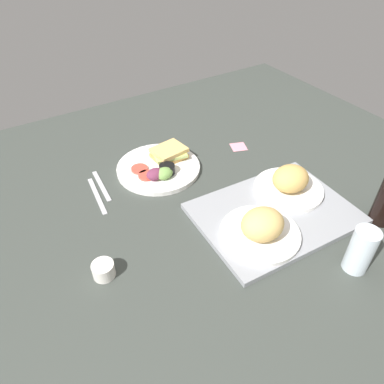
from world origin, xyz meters
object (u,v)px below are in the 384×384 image
Objects in this scene: sticky_note at (239,147)px; bread_plate_near at (290,183)px; bread_plate_far at (261,228)px; fork at (101,185)px; drinking_glass at (361,250)px; knife at (97,195)px; plate_with_salad at (161,166)px; serving_tray at (274,214)px; espresso_cup at (103,270)px.

bread_plate_near is at bearing 81.78° from sticky_note.
bread_plate_far is 1.28× the size of fork.
bread_plate_near is 22.56cm from bread_plate_far.
drinking_glass reaches higher than knife.
plate_with_salad is 2.21× the size of drinking_glass.
fork is at bearing -36.59° from bread_plate_near.
bread_plate_far is at bearing 35.59° from fork.
drinking_glass is (5.34, 29.88, 1.41)cm from bread_plate_near.
knife is (41.24, -36.39, -0.55)cm from serving_tray.
drinking_glass is 63.38cm from espresso_cup.
drinking_glass is at bearing 42.48° from knife.
knife reaches higher than sticky_note.
espresso_cup is 31.56cm from knife.
serving_tray is 50.91cm from espresso_cup.
bread_plate_far is 44.23cm from plate_with_salad.
sticky_note is (-24.48, -40.85, -5.09)cm from bread_plate_far.
plate_with_salad is at bearing 87.64° from fork.
fork is 3.04× the size of sticky_note.
drinking_glass reaches higher than bread_plate_far.
serving_tray is 55.00cm from knife.
bread_plate_near is at bearing -152.83° from bread_plate_far.
serving_tray reaches higher than knife.
bread_plate_near reaches higher than sticky_note.
sticky_note is at bearing -99.17° from drinking_glass.
bread_plate_near is at bearing 178.58° from espresso_cup.
bread_plate_far is (10.34, 5.52, 4.35)cm from serving_tray.
bread_plate_near reaches higher than espresso_cup.
bread_plate_near is 30.39cm from drinking_glass.
plate_with_salad is 5.09× the size of espresso_cup.
fork is at bearing -109.79° from espresso_cup.
plate_with_salad is 1.50× the size of knife.
knife is at bearing -107.12° from espresso_cup.
drinking_glass is at bearing 109.19° from plate_with_salad.
espresso_cup is at bearing 24.20° from sticky_note.
espresso_cup is 0.29× the size of knife.
plate_with_salad is 1.68× the size of fork.
drinking_glass reaches higher than bread_plate_near.
sticky_note is (-9.76, -60.43, -6.38)cm from drinking_glass.
bread_plate_near is 0.98× the size of bread_plate_far.
knife is at bearing -53.60° from bread_plate_far.
bread_plate_near is 43.11cm from plate_with_salad.
knife is at bearing -1.09° from sticky_note.
bread_plate_far is at bearing 27.17° from bread_plate_near.
espresso_cup is 0.33× the size of fork.
bread_plate_near is 1.13× the size of knife.
drinking_glass is (-14.73, 19.58, 1.29)cm from bread_plate_far.
serving_tray is at bearing 47.74° from fork.
bread_plate_near reaches higher than knife.
bread_plate_far is at bearing 59.07° from sticky_note.
bread_plate_far reaches higher than knife.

